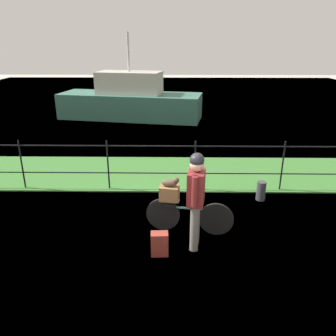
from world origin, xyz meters
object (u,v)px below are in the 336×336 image
at_px(mooring_bollard, 261,191).
at_px(moored_boat_near, 130,101).
at_px(wooden_crate, 169,193).
at_px(terrier_dog, 171,182).
at_px(backpack_on_paving, 160,244).
at_px(cyclist_person, 196,193).
at_px(bicycle_main, 188,216).

relative_size(mooring_bollard, moored_boat_near, 0.07).
bearing_deg(mooring_bollard, wooden_crate, -147.11).
bearing_deg(terrier_dog, backpack_on_paving, -102.86).
relative_size(wooden_crate, cyclist_person, 0.20).
relative_size(terrier_dog, mooring_bollard, 0.76).
bearing_deg(wooden_crate, moored_boat_near, 101.02).
relative_size(bicycle_main, wooden_crate, 4.70).
xyz_separation_m(cyclist_person, mooring_bollard, (1.56, 1.82, -0.79)).
bearing_deg(backpack_on_paving, mooring_bollard, -139.34).
xyz_separation_m(terrier_dog, cyclist_person, (0.41, -0.52, 0.04)).
relative_size(cyclist_person, mooring_bollard, 3.94).
distance_m(bicycle_main, terrier_dog, 0.71).
bearing_deg(backpack_on_paving, wooden_crate, -104.20).
relative_size(terrier_dog, cyclist_person, 0.19).
relative_size(cyclist_person, moored_boat_near, 0.26).
distance_m(bicycle_main, backpack_on_paving, 0.87).
bearing_deg(terrier_dog, bicycle_main, -9.46).
height_order(wooden_crate, cyclist_person, cyclist_person).
bearing_deg(backpack_on_paving, moored_boat_near, -83.75).
xyz_separation_m(wooden_crate, backpack_on_paving, (-0.15, -0.77, -0.55)).
bearing_deg(bicycle_main, backpack_on_paving, -124.62).
bearing_deg(mooring_bollard, bicycle_main, -140.84).
distance_m(bicycle_main, mooring_bollard, 2.14).
bearing_deg(moored_boat_near, bicycle_main, -77.10).
distance_m(wooden_crate, terrier_dog, 0.21).
distance_m(wooden_crate, mooring_bollard, 2.44).
height_order(bicycle_main, backpack_on_paving, bicycle_main).
height_order(mooring_bollard, moored_boat_near, moored_boat_near).
bearing_deg(cyclist_person, backpack_on_paving, -157.72).
distance_m(bicycle_main, wooden_crate, 0.55).
relative_size(terrier_dog, backpack_on_paving, 0.81).
relative_size(bicycle_main, moored_boat_near, 0.24).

